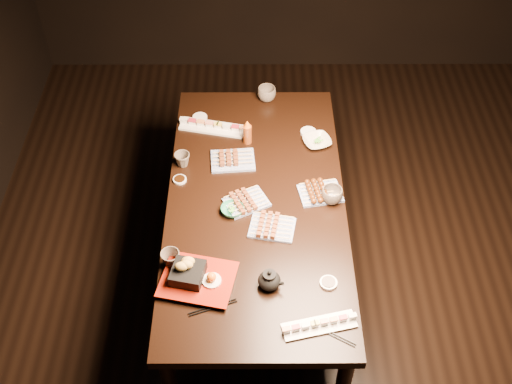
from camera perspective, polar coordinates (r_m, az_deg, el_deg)
ground at (r=3.71m, az=4.92°, el=-11.56°), size 5.00×5.00×0.00m
dining_table at (r=3.53m, az=0.00°, el=-5.02°), size 0.92×1.81×0.75m
sushi_platter_near at (r=2.80m, az=5.66°, el=-11.58°), size 0.33×0.16×0.04m
sushi_platter_far at (r=3.64m, az=-3.78°, el=5.92°), size 0.40×0.19×0.05m
yakitori_plate_center at (r=3.22m, az=-0.85°, el=-0.70°), size 0.25×0.23×0.05m
yakitori_plate_right at (r=3.11m, az=1.45°, el=-2.97°), size 0.24×0.19×0.05m
yakitori_plate_left at (r=3.43m, az=-2.08°, el=3.08°), size 0.24×0.19×0.06m
tsukune_plate at (r=3.28m, az=5.76°, el=0.10°), size 0.24×0.19×0.05m
edamame_bowl_green at (r=3.19m, az=-2.12°, el=-1.61°), size 0.13×0.13×0.04m
edamame_bowl_cream at (r=3.56m, az=5.43°, el=4.47°), size 0.19×0.19×0.04m
tempura_tray at (r=2.89m, az=-5.25°, el=-7.29°), size 0.37×0.32×0.12m
teacup_near_left at (r=2.98m, az=-7.60°, el=-5.91°), size 0.11×0.11×0.08m
teacup_mid_right at (r=3.24m, az=6.77°, el=-0.29°), size 0.13×0.13×0.08m
teacup_far_left at (r=3.43m, az=-6.57°, el=2.87°), size 0.10×0.10×0.08m
teacup_far_right at (r=3.83m, az=0.96°, el=8.72°), size 0.13×0.13×0.09m
teapot at (r=2.88m, az=1.19°, el=-7.72°), size 0.16×0.16×0.10m
condiment_bottle at (r=3.52m, az=-0.78°, el=5.40°), size 0.05×0.05×0.15m
sauce_dish_west at (r=3.37m, az=-6.79°, el=1.10°), size 0.09×0.09×0.01m
sauce_dish_east at (r=3.63m, az=4.68°, el=5.33°), size 0.09×0.09×0.02m
sauce_dish_se at (r=2.94m, az=6.46°, el=-8.03°), size 0.10×0.10×0.01m
sauce_dish_nw at (r=3.73m, az=-5.01°, el=6.61°), size 0.09×0.09×0.01m
chopsticks_near at (r=2.86m, az=-3.86°, el=-10.20°), size 0.21×0.09×0.01m
chopsticks_se at (r=2.80m, az=6.88°, el=-12.48°), size 0.19×0.12×0.01m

